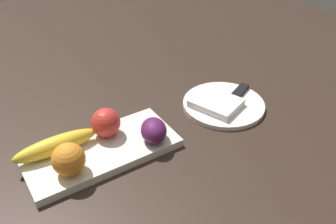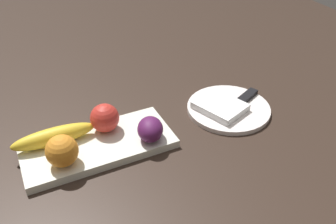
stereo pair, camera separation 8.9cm
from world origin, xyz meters
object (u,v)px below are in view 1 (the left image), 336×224
object	(u,v)px
orange_near_apple	(69,159)
knife	(236,95)
apple	(106,123)
grape_bunch	(154,130)
fruit_tray	(102,151)
folded_napkin	(216,103)
banana	(56,145)
dinner_plate	(224,104)

from	to	relation	value
orange_near_apple	knife	xyz separation A→B (m)	(-0.49, -0.04, -0.04)
apple	grape_bunch	bearing A→B (deg)	137.23
fruit_tray	folded_napkin	xyz separation A→B (m)	(-0.33, 0.00, 0.01)
folded_napkin	fruit_tray	bearing A→B (deg)	0.00
apple	knife	distance (m)	0.38
orange_near_apple	folded_napkin	world-z (taller)	orange_near_apple
orange_near_apple	apple	bearing A→B (deg)	-147.79
fruit_tray	banana	world-z (taller)	banana
orange_near_apple	fruit_tray	bearing A→B (deg)	-157.00
knife	folded_napkin	bearing A→B (deg)	-21.46
banana	knife	xyz separation A→B (m)	(-0.49, 0.03, -0.02)
fruit_tray	folded_napkin	world-z (taller)	folded_napkin
banana	grape_bunch	world-z (taller)	grape_bunch
grape_bunch	apple	bearing A→B (deg)	-42.77
orange_near_apple	knife	size ratio (longest dim) A/B	0.40
grape_bunch	dinner_plate	xyz separation A→B (m)	(-0.24, -0.04, -0.04)
grape_bunch	orange_near_apple	bearing A→B (deg)	-0.94
apple	dinner_plate	world-z (taller)	apple
banana	knife	bearing A→B (deg)	176.26
knife	fruit_tray	bearing A→B (deg)	-23.98
dinner_plate	grape_bunch	bearing A→B (deg)	9.16
apple	banana	size ratio (longest dim) A/B	0.36
grape_bunch	folded_napkin	size ratio (longest dim) A/B	0.61
apple	grape_bunch	distance (m)	0.11
grape_bunch	knife	size ratio (longest dim) A/B	0.43
orange_near_apple	folded_napkin	size ratio (longest dim) A/B	0.58
fruit_tray	orange_near_apple	distance (m)	0.10
grape_bunch	knife	distance (m)	0.30
fruit_tray	apple	size ratio (longest dim) A/B	5.02
orange_near_apple	dinner_plate	size ratio (longest dim) A/B	0.32
fruit_tray	grape_bunch	distance (m)	0.13
apple	orange_near_apple	xyz separation A→B (m)	(0.12, 0.07, 0.00)
grape_bunch	banana	bearing A→B (deg)	-20.83
knife	dinner_plate	bearing A→B (deg)	-19.70
apple	orange_near_apple	size ratio (longest dim) A/B	0.99
fruit_tray	apple	xyz separation A→B (m)	(-0.03, -0.04, 0.04)
fruit_tray	knife	bearing A→B (deg)	-179.42
orange_near_apple	grape_bunch	world-z (taller)	orange_near_apple
grape_bunch	folded_napkin	xyz separation A→B (m)	(-0.21, -0.04, -0.02)
banana	apple	bearing A→B (deg)	179.87
apple	grape_bunch	world-z (taller)	apple
dinner_plate	fruit_tray	bearing A→B (deg)	-0.00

